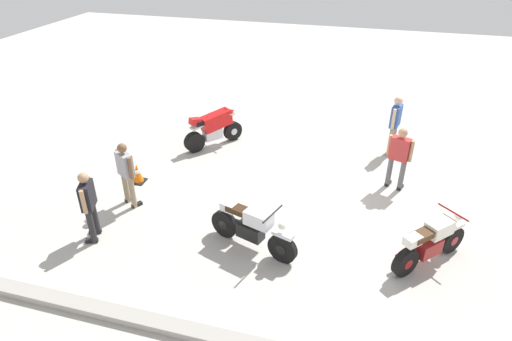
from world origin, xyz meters
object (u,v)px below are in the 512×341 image
at_px(person_in_blue_shirt, 395,122).
at_px(person_in_gray_shirt, 126,171).
at_px(motorcycle_cream_vintage, 430,243).
at_px(motorcycle_red_sportbike, 214,127).
at_px(person_in_red_shirt, 399,155).
at_px(person_in_black_shirt, 89,202).
at_px(traffic_cone, 137,173).
at_px(motorcycle_silver_cruiser, 252,228).

bearing_deg(person_in_blue_shirt, person_in_gray_shirt, -130.00).
bearing_deg(motorcycle_cream_vintage, person_in_gray_shirt, 131.06).
bearing_deg(motorcycle_cream_vintage, person_in_blue_shirt, 52.38).
height_order(motorcycle_red_sportbike, person_in_red_shirt, person_in_red_shirt).
height_order(motorcycle_cream_vintage, person_in_blue_shirt, person_in_blue_shirt).
xyz_separation_m(person_in_blue_shirt, person_in_gray_shirt, (6.02, 4.45, -0.08)).
height_order(motorcycle_red_sportbike, motorcycle_cream_vintage, motorcycle_red_sportbike).
bearing_deg(person_in_black_shirt, traffic_cone, -103.74).
relative_size(motorcycle_cream_vintage, person_in_red_shirt, 0.92).
distance_m(person_in_blue_shirt, person_in_black_shirt, 8.43).
relative_size(motorcycle_silver_cruiser, person_in_blue_shirt, 1.15).
xyz_separation_m(motorcycle_red_sportbike, motorcycle_cream_vintage, (-5.94, 3.79, -0.11)).
relative_size(person_in_black_shirt, person_in_gray_shirt, 0.99).
relative_size(person_in_red_shirt, person_in_gray_shirt, 1.02).
bearing_deg(person_in_black_shirt, person_in_blue_shirt, -156.52).
bearing_deg(motorcycle_cream_vintage, motorcycle_silver_cruiser, 141.47).
height_order(motorcycle_red_sportbike, person_in_gray_shirt, person_in_gray_shirt).
relative_size(motorcycle_red_sportbike, person_in_red_shirt, 0.98).
relative_size(person_in_black_shirt, traffic_cone, 3.06).
xyz_separation_m(person_in_red_shirt, traffic_cone, (6.48, 1.51, -0.69)).
relative_size(motorcycle_red_sportbike, person_in_blue_shirt, 0.94).
bearing_deg(person_in_blue_shirt, person_in_black_shirt, -122.98).
distance_m(motorcycle_cream_vintage, person_in_gray_shirt, 6.81).
xyz_separation_m(motorcycle_red_sportbike, traffic_cone, (1.20, 2.55, -0.33)).
distance_m(motorcycle_silver_cruiser, traffic_cone, 4.03).
bearing_deg(person_in_gray_shirt, motorcycle_red_sportbike, 17.98).
bearing_deg(motorcycle_cream_vintage, person_in_black_shirt, 142.25).
height_order(person_in_gray_shirt, traffic_cone, person_in_gray_shirt).
bearing_deg(traffic_cone, motorcycle_red_sportbike, -115.18).
xyz_separation_m(motorcycle_silver_cruiser, traffic_cone, (3.62, -1.75, -0.26)).
bearing_deg(motorcycle_red_sportbike, person_in_gray_shirt, -154.91).
distance_m(motorcycle_red_sportbike, motorcycle_cream_vintage, 7.04).
bearing_deg(motorcycle_red_sportbike, person_in_black_shirt, -152.33).
height_order(motorcycle_silver_cruiser, motorcycle_red_sportbike, motorcycle_red_sportbike).
bearing_deg(person_in_blue_shirt, traffic_cone, -137.95).
height_order(motorcycle_silver_cruiser, person_in_gray_shirt, person_in_gray_shirt).
bearing_deg(person_in_red_shirt, person_in_black_shirt, 142.70).
height_order(person_in_blue_shirt, person_in_black_shirt, person_in_blue_shirt).
bearing_deg(motorcycle_red_sportbike, person_in_red_shirt, -62.63).
height_order(motorcycle_silver_cruiser, person_in_blue_shirt, person_in_blue_shirt).
distance_m(motorcycle_cream_vintage, person_in_black_shirt, 6.98).
bearing_deg(person_in_black_shirt, motorcycle_cream_vintage, 169.08).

